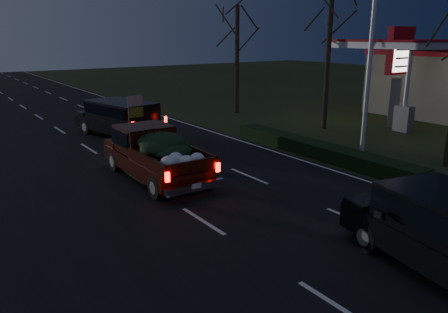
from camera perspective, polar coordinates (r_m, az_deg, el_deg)
ground at (r=12.56m, az=-2.77°, el=-8.48°), size 120.00×120.00×0.00m
road_asphalt at (r=12.55m, az=-2.77°, el=-8.44°), size 14.00×120.00×0.02m
hedge_row at (r=19.42m, az=12.17°, el=0.86°), size 1.00×10.00×0.60m
light_pole at (r=19.49m, az=18.87°, el=15.85°), size 0.50×0.90×9.16m
gas_price_pylon at (r=26.55m, az=21.88°, el=11.58°), size 2.00×0.41×5.57m
gas_canopy at (r=28.75m, az=22.59°, el=12.90°), size 7.10×6.10×4.88m
bare_tree_mid at (r=25.02m, az=13.80°, el=17.98°), size 3.60×3.60×8.50m
bare_tree_far at (r=29.53m, az=1.74°, el=15.78°), size 3.60×3.60×7.00m
pickup_truck at (r=16.08m, az=-8.99°, el=0.70°), size 2.09×5.32×2.78m
lead_suv at (r=23.27m, az=-13.34°, el=5.30°), size 3.21×5.55×1.50m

